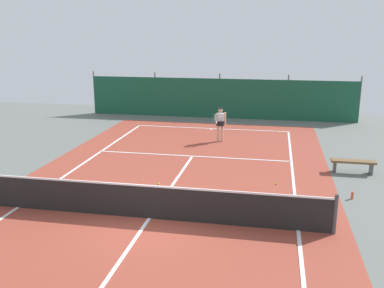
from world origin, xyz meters
TOP-DOWN VIEW (x-y plane):
  - ground_plane at (0.00, 0.00)m, footprint 36.00×36.00m
  - court_surface at (0.00, 0.00)m, footprint 11.02×26.60m
  - tennis_net at (0.00, 0.00)m, footprint 10.12×0.10m
  - back_fence at (-0.00, 15.53)m, footprint 16.30×0.98m
  - tennis_player at (0.81, 9.18)m, footprint 0.61×0.81m
  - tennis_ball_near_player at (-0.23, 11.01)m, footprint 0.07×0.07m
  - tennis_ball_midcourt at (3.52, 3.55)m, footprint 0.07×0.07m
  - tennis_ball_by_sideline at (-0.48, 2.73)m, footprint 0.07×0.07m
  - courtside_bench at (6.31, 5.37)m, footprint 1.60×0.40m
  - water_bottle at (5.88, 2.64)m, footprint 0.08×0.08m

SIDE VIEW (x-z plane):
  - ground_plane at x=0.00m, z-range 0.00..0.00m
  - court_surface at x=0.00m, z-range 0.00..0.01m
  - tennis_ball_near_player at x=-0.23m, z-range 0.00..0.07m
  - tennis_ball_midcourt at x=3.52m, z-range 0.00..0.07m
  - tennis_ball_by_sideline at x=-0.48m, z-range 0.00..0.07m
  - water_bottle at x=5.88m, z-range 0.00..0.24m
  - courtside_bench at x=6.31m, z-range 0.13..0.62m
  - tennis_net at x=0.00m, z-range -0.04..1.06m
  - back_fence at x=0.00m, z-range -0.68..2.02m
  - tennis_player at x=0.81m, z-range 0.14..1.78m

